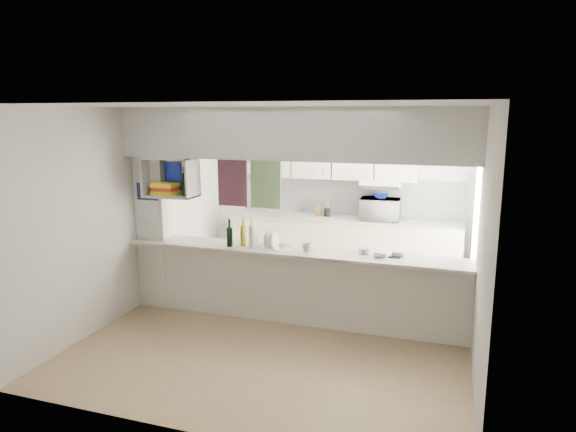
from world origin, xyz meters
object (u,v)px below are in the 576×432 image
at_px(microwave, 380,209).
at_px(dish_rack, 274,241).
at_px(bowl, 381,196).
at_px(wine_bottles, 242,236).

xyz_separation_m(microwave, dish_rack, (-0.99, -2.09, -0.09)).
bearing_deg(microwave, dish_rack, 62.23).
distance_m(microwave, dish_rack, 2.31).
distance_m(microwave, bowl, 0.20).
relative_size(bowl, wine_bottles, 0.66).
bearing_deg(microwave, bowl, -78.74).
bearing_deg(wine_bottles, dish_rack, 16.35).
height_order(bowl, wine_bottles, bowl).
distance_m(bowl, dish_rack, 2.34).
relative_size(microwave, dish_rack, 1.44).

